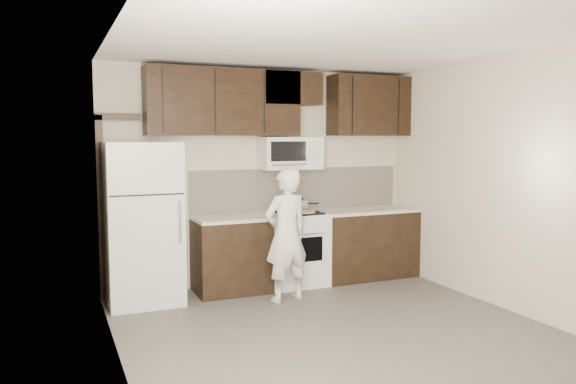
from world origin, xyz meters
TOP-DOWN VIEW (x-y plane):
  - floor at (0.00, 0.00)m, footprint 4.50×4.50m
  - back_wall at (0.00, 2.25)m, footprint 4.00×0.00m
  - ceiling at (0.00, 0.00)m, footprint 4.50×4.50m
  - counter_run at (0.60, 1.94)m, footprint 2.95×0.64m
  - stove at (0.30, 1.94)m, footprint 0.76×0.66m
  - backsplash at (0.50, 2.24)m, footprint 2.90×0.02m
  - upper_cabinets at (0.21, 2.08)m, footprint 3.48×0.35m
  - microwave at (0.30, 2.06)m, footprint 0.76×0.42m
  - refrigerator at (-1.55, 1.89)m, footprint 0.80×0.76m
  - door_trim at (-1.92, 2.21)m, footprint 0.50×0.08m
  - saucepan at (0.48, 2.09)m, footprint 0.31×0.18m
  - baking_tray at (0.37, 1.79)m, footprint 0.46×0.37m
  - pizza at (0.37, 1.79)m, footprint 0.32×0.32m
  - person at (-0.05, 1.34)m, footprint 0.61×0.46m

SIDE VIEW (x-z plane):
  - floor at x=0.00m, z-range 0.00..0.00m
  - counter_run at x=0.60m, z-range 0.00..0.91m
  - stove at x=0.30m, z-range -0.01..0.93m
  - person at x=-0.05m, z-range 0.00..1.51m
  - refrigerator at x=-1.55m, z-range 0.00..1.80m
  - baking_tray at x=0.37m, z-range 0.91..0.93m
  - pizza at x=0.37m, z-range 0.93..0.95m
  - saucepan at x=0.48m, z-range 0.89..1.07m
  - backsplash at x=0.50m, z-range 0.91..1.45m
  - door_trim at x=-1.92m, z-range 0.19..2.31m
  - back_wall at x=0.00m, z-range -0.65..3.35m
  - microwave at x=0.30m, z-range 1.45..1.85m
  - upper_cabinets at x=0.21m, z-range 1.89..2.67m
  - ceiling at x=0.00m, z-range 2.70..2.70m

